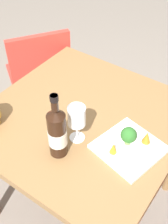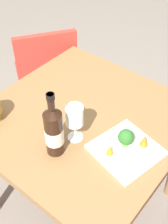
% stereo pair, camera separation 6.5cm
% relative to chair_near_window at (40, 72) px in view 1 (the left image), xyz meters
% --- Properties ---
extents(ground_plane, '(8.00, 8.00, 0.00)m').
position_rel_chair_near_window_xyz_m(ground_plane, '(-0.37, -0.64, -0.53)').
color(ground_plane, gray).
extents(dining_table, '(0.91, 0.91, 0.76)m').
position_rel_chair_near_window_xyz_m(dining_table, '(-0.37, -0.64, 0.14)').
color(dining_table, olive).
rests_on(dining_table, ground_plane).
extents(chair_near_window, '(0.56, 0.56, 0.85)m').
position_rel_chair_near_window_xyz_m(chair_near_window, '(0.00, 0.00, 0.00)').
color(chair_near_window, red).
rests_on(chair_near_window, ground_plane).
extents(wine_bottle, '(0.08, 0.08, 0.31)m').
position_rel_chair_near_window_xyz_m(wine_bottle, '(-0.61, -0.68, 0.35)').
color(wine_bottle, black).
rests_on(wine_bottle, dining_table).
extents(wine_glass, '(0.08, 0.08, 0.18)m').
position_rel_chair_near_window_xyz_m(wine_glass, '(-0.50, -0.70, 0.36)').
color(wine_glass, white).
rests_on(wine_glass, dining_table).
extents(serving_plate, '(0.30, 0.30, 0.02)m').
position_rel_chair_near_window_xyz_m(serving_plate, '(-0.43, -0.91, 0.24)').
color(serving_plate, white).
rests_on(serving_plate, dining_table).
extents(broccoli_floret, '(0.07, 0.07, 0.09)m').
position_rel_chair_near_window_xyz_m(broccoli_floret, '(-0.41, -0.90, 0.30)').
color(broccoli_floret, '#729E4C').
rests_on(broccoli_floret, serving_plate).
extents(carrot_garnish_left, '(0.03, 0.03, 0.05)m').
position_rel_chair_near_window_xyz_m(carrot_garnish_left, '(-0.49, -0.87, 0.27)').
color(carrot_garnish_left, orange).
rests_on(carrot_garnish_left, serving_plate).
extents(carrot_garnish_right, '(0.04, 0.04, 0.06)m').
position_rel_chair_near_window_xyz_m(carrot_garnish_right, '(-0.36, -0.96, 0.28)').
color(carrot_garnish_right, orange).
rests_on(carrot_garnish_right, serving_plate).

